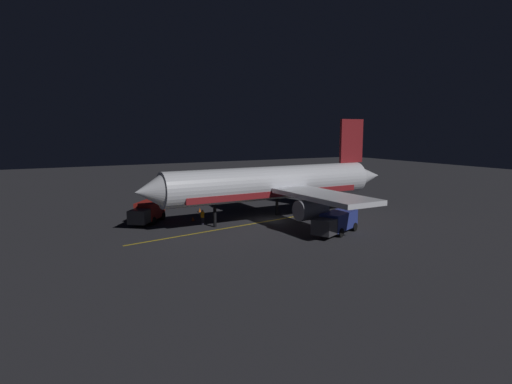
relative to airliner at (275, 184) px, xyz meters
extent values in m
cube|color=#2A2A30|center=(-0.02, 0.57, -4.35)|extent=(180.00, 180.00, 0.20)
cube|color=gold|center=(-0.92, 4.57, -4.24)|extent=(5.27, 27.59, 0.01)
cylinder|color=silver|center=(-0.02, 0.57, 0.19)|extent=(4.55, 26.39, 3.85)
cube|color=maroon|center=(-0.02, 0.57, -0.87)|extent=(4.25, 22.44, 0.69)
cone|color=silver|center=(-0.40, 14.87, 0.19)|extent=(3.85, 3.18, 3.77)
cone|color=silver|center=(0.38, -14.31, 0.19)|extent=(3.59, 4.71, 3.47)
cube|color=maroon|center=(0.31, -11.57, 4.88)|extent=(0.46, 3.61, 5.54)
cube|color=silver|center=(-8.13, -0.96, -0.39)|extent=(12.58, 5.13, 0.50)
cylinder|color=slate|center=(-7.54, 0.26, -1.79)|extent=(2.18, 3.25, 2.10)
cube|color=silver|center=(8.17, -0.53, -0.39)|extent=(12.58, 5.13, 0.50)
cylinder|color=slate|center=(7.51, 0.66, -1.79)|extent=(2.18, 3.25, 2.10)
cylinder|color=black|center=(-0.21, 7.80, -2.99)|extent=(0.37, 0.37, 2.51)
cylinder|color=black|center=(-2.26, -1.80, -2.99)|extent=(0.37, 0.37, 2.51)
cylinder|color=black|center=(2.36, -1.68, -2.99)|extent=(0.37, 0.37, 2.51)
cube|color=maroon|center=(5.88, 13.32, -2.82)|extent=(4.47, 4.15, 1.96)
cube|color=#38383D|center=(3.59, 15.12, -3.05)|extent=(2.65, 2.68, 1.50)
cylinder|color=black|center=(4.77, 14.19, -3.80)|extent=(2.14, 2.37, 0.90)
cylinder|color=black|center=(6.99, 12.44, -3.80)|extent=(2.14, 2.37, 0.90)
cube|color=navy|center=(-8.77, -2.43, -2.92)|extent=(3.91, 5.17, 1.76)
cube|color=#38383D|center=(-10.16, 0.52, -3.05)|extent=(2.57, 2.48, 1.50)
cylinder|color=black|center=(-9.47, -0.93, -3.80)|extent=(2.47, 1.80, 0.90)
cylinder|color=black|center=(-8.06, -3.93, -3.80)|extent=(2.47, 1.80, 0.90)
cylinder|color=black|center=(1.44, 8.59, -3.82)|extent=(0.32, 0.32, 0.85)
cylinder|color=orange|center=(1.44, 8.59, -3.07)|extent=(0.40, 0.40, 0.65)
sphere|color=tan|center=(1.44, 8.59, -2.63)|extent=(0.24, 0.24, 0.24)
cone|color=#EA590F|center=(3.91, 8.82, -3.97)|extent=(0.36, 0.36, 0.55)
cube|color=black|center=(3.91, 8.82, -4.23)|extent=(0.50, 0.50, 0.03)
cone|color=#EA590F|center=(8.78, 6.09, -3.97)|extent=(0.36, 0.36, 0.55)
cube|color=black|center=(8.78, 6.09, -4.23)|extent=(0.50, 0.50, 0.03)
camera|label=1|loc=(-43.50, 26.16, 6.35)|focal=30.65mm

